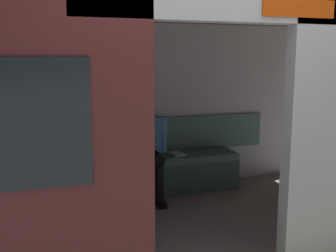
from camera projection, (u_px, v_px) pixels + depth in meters
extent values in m
cube|color=#ADAFB5|center=(225.00, 7.00, 2.60)|extent=(2.03, 0.16, 0.20)
cube|color=#BF3F0C|center=(299.00, 8.00, 2.67)|extent=(0.56, 0.02, 0.12)
cube|color=#351515|center=(166.00, 5.00, 3.73)|extent=(6.40, 2.63, 0.12)
cube|color=gray|center=(166.00, 223.00, 4.09)|extent=(6.08, 2.47, 0.01)
cube|color=silver|center=(136.00, 108.00, 5.07)|extent=(6.08, 0.10, 2.11)
cube|color=#4C7566|center=(138.00, 136.00, 5.07)|extent=(3.52, 0.06, 0.45)
cube|color=white|center=(166.00, 15.00, 3.74)|extent=(4.48, 0.16, 0.03)
cube|color=#4C7566|center=(142.00, 161.00, 4.91)|extent=(2.46, 0.44, 0.09)
cube|color=#39574C|center=(147.00, 184.00, 4.77)|extent=(2.46, 0.04, 0.39)
cube|color=#4C8CC6|center=(144.00, 138.00, 4.85)|extent=(0.39, 0.24, 0.50)
sphere|color=#8C664C|center=(144.00, 109.00, 4.79)|extent=(0.21, 0.21, 0.21)
sphere|color=#B2ADA8|center=(143.00, 106.00, 4.80)|extent=(0.19, 0.19, 0.19)
cylinder|color=#4C8CC6|center=(163.00, 135.00, 4.88)|extent=(0.08, 0.08, 0.44)
cylinder|color=#4C8CC6|center=(125.00, 137.00, 4.75)|extent=(0.08, 0.08, 0.44)
cylinder|color=black|center=(155.00, 157.00, 4.72)|extent=(0.15, 0.41, 0.14)
cylinder|color=black|center=(140.00, 158.00, 4.67)|extent=(0.15, 0.41, 0.14)
cylinder|color=black|center=(160.00, 184.00, 4.57)|extent=(0.10, 0.10, 0.44)
cylinder|color=black|center=(144.00, 185.00, 4.53)|extent=(0.10, 0.10, 0.44)
cube|color=black|center=(161.00, 204.00, 4.57)|extent=(0.11, 0.22, 0.06)
cube|color=black|center=(146.00, 206.00, 4.52)|extent=(0.11, 0.22, 0.06)
cube|color=#262D4C|center=(108.00, 153.00, 4.74)|extent=(0.26, 0.14, 0.17)
cube|color=#1A2035|center=(110.00, 156.00, 4.67)|extent=(0.02, 0.01, 0.14)
cube|color=silver|center=(176.00, 154.00, 5.01)|extent=(0.19, 0.24, 0.03)
cylinder|color=silver|center=(144.00, 143.00, 3.01)|extent=(0.04, 0.04, 2.09)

